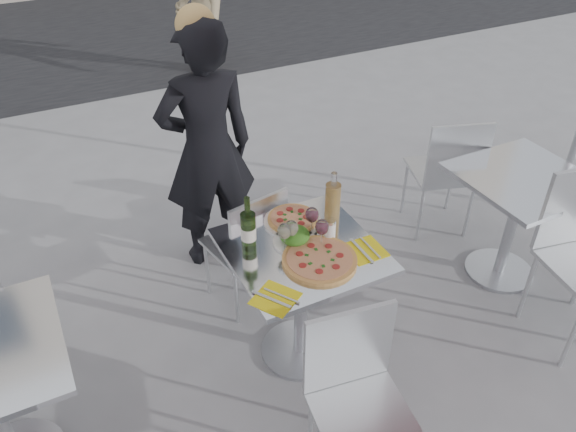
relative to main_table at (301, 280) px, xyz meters
name	(u,v)px	position (x,y,z in m)	size (l,w,h in m)	color
ground	(300,350)	(0.00, 0.00, -0.54)	(80.00, 80.00, 0.00)	slate
street_asphalt	(85,31)	(0.00, 6.50, -0.54)	(24.00, 5.00, 0.00)	black
main_table	(301,280)	(0.00, 0.00, 0.00)	(0.72, 0.72, 0.75)	#B7BABF
side_table_right	(517,205)	(1.50, 0.00, 0.00)	(0.72, 0.72, 0.75)	#B7BABF
chair_far	(250,241)	(-0.08, 0.47, -0.04)	(0.45, 0.46, 0.84)	silver
chair_near	(357,390)	(-0.10, -0.69, -0.02)	(0.45, 0.46, 0.88)	silver
side_chair_rfar	(448,168)	(1.42, 0.55, 0.00)	(0.53, 0.54, 0.91)	silver
woman_diner	(207,150)	(-0.11, 1.03, 0.28)	(0.60, 0.39, 1.64)	black
pedestrian_b	(196,0)	(0.96, 4.28, 0.28)	(1.06, 0.61, 1.64)	#8C7B5A
pizza_near	(320,259)	(0.03, -0.12, 0.22)	(0.36, 0.36, 0.02)	tan
pizza_far	(292,220)	(0.06, 0.22, 0.23)	(0.30, 0.30, 0.03)	white
salad_plate	(295,237)	(-0.01, 0.06, 0.25)	(0.22, 0.22, 0.09)	white
wine_bottle	(248,229)	(-0.23, 0.12, 0.32)	(0.07, 0.08, 0.29)	#31501E
carafe	(333,202)	(0.25, 0.14, 0.33)	(0.08, 0.08, 0.29)	tan
sugar_shaker	(329,229)	(0.17, 0.02, 0.26)	(0.06, 0.06, 0.11)	white
wineglass_white_a	(284,232)	(-0.08, 0.03, 0.32)	(0.07, 0.07, 0.16)	white
wineglass_white_b	(291,229)	(-0.04, 0.03, 0.32)	(0.07, 0.07, 0.16)	white
wineglass_red_a	(322,228)	(0.10, -0.02, 0.32)	(0.07, 0.07, 0.16)	white
wineglass_red_b	(312,216)	(0.10, 0.09, 0.32)	(0.07, 0.07, 0.16)	white
napkin_left	(275,298)	(-0.27, -0.26, 0.21)	(0.25, 0.25, 0.01)	yellow
napkin_right	(365,250)	(0.27, -0.15, 0.21)	(0.18, 0.20, 0.01)	yellow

